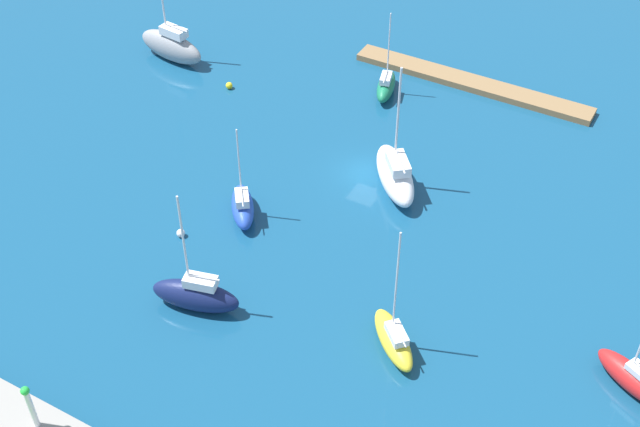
% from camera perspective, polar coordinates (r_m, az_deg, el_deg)
% --- Properties ---
extents(water, '(160.00, 160.00, 0.00)m').
position_cam_1_polar(water, '(74.20, 3.06, 2.74)').
color(water, navy).
rests_on(water, ground).
extents(pier_dock, '(24.41, 2.46, 0.64)m').
position_cam_1_polar(pier_dock, '(86.51, 10.13, 8.62)').
color(pier_dock, olive).
rests_on(pier_dock, ground).
extents(harbor_beacon, '(0.56, 0.56, 3.73)m').
position_cam_1_polar(harbor_beacon, '(55.63, -18.90, -12.00)').
color(harbor_beacon, silver).
rests_on(harbor_beacon, breakwater).
extents(sailboat_navy_center_basin, '(6.89, 3.55, 10.59)m').
position_cam_1_polar(sailboat_navy_center_basin, '(62.20, -8.33, -5.41)').
color(sailboat_navy_center_basin, '#141E4C').
rests_on(sailboat_navy_center_basin, water).
extents(sailboat_gray_far_north, '(8.08, 3.04, 13.37)m').
position_cam_1_polar(sailboat_gray_far_north, '(90.02, -9.95, 11.05)').
color(sailboat_gray_far_north, gray).
rests_on(sailboat_gray_far_north, water).
extents(sailboat_green_along_channel, '(3.05, 5.56, 8.60)m').
position_cam_1_polar(sailboat_green_along_channel, '(83.81, 4.46, 8.57)').
color(sailboat_green_along_channel, '#19724C').
rests_on(sailboat_green_along_channel, water).
extents(sailboat_red_lone_south, '(5.95, 4.15, 9.58)m').
position_cam_1_polar(sailboat_red_lone_south, '(60.81, 20.28, -10.32)').
color(sailboat_red_lone_south, red).
rests_on(sailboat_red_lone_south, water).
extents(sailboat_yellow_mid_basin, '(5.38, 5.23, 10.70)m').
position_cam_1_polar(sailboat_yellow_mid_basin, '(59.50, 4.96, -8.38)').
color(sailboat_yellow_mid_basin, yellow).
rests_on(sailboat_yellow_mid_basin, water).
extents(sailboat_white_inner_mooring, '(7.07, 7.80, 11.58)m').
position_cam_1_polar(sailboat_white_inner_mooring, '(71.91, 5.07, 2.65)').
color(sailboat_white_inner_mooring, white).
rests_on(sailboat_white_inner_mooring, water).
extents(sailboat_blue_far_south, '(4.63, 5.30, 8.51)m').
position_cam_1_polar(sailboat_blue_far_south, '(69.33, -5.22, 0.50)').
color(sailboat_blue_far_south, '#2347B2').
rests_on(sailboat_blue_far_south, water).
extents(mooring_buoy_white, '(0.68, 0.68, 0.68)m').
position_cam_1_polar(mooring_buoy_white, '(68.60, -9.33, -1.31)').
color(mooring_buoy_white, white).
rests_on(mooring_buoy_white, water).
extents(mooring_buoy_yellow, '(0.68, 0.68, 0.68)m').
position_cam_1_polar(mooring_buoy_yellow, '(85.24, -6.12, 8.54)').
color(mooring_buoy_yellow, yellow).
rests_on(mooring_buoy_yellow, water).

